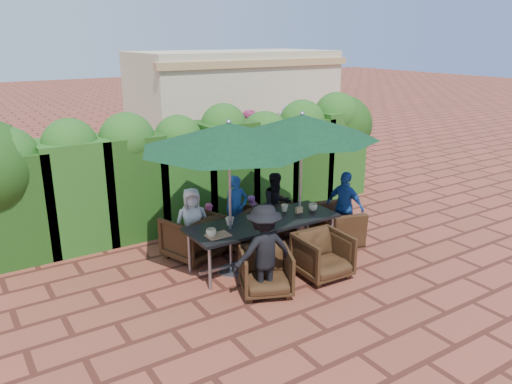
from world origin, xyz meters
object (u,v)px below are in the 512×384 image
umbrella_right (302,127)px  chair_far_left (192,234)px  chair_near_left (266,270)px  dining_table (263,225)px  chair_near_right (323,253)px  chair_end_right (335,219)px  chair_far_right (273,215)px  chair_far_mid (233,225)px  umbrella_left (229,136)px

umbrella_right → chair_far_left: (-1.68, 0.78, -1.79)m
umbrella_right → chair_near_left: (-1.32, -0.93, -1.84)m
dining_table → chair_near_right: bearing=-60.2°
chair_far_left → chair_end_right: size_ratio=0.87×
umbrella_right → chair_near_left: bearing=-145.0°
chair_far_right → chair_near_right: (-0.40, -1.95, 0.04)m
chair_near_right → chair_far_mid: bearing=109.7°
chair_far_mid → chair_end_right: (1.68, -0.81, 0.03)m
dining_table → chair_far_mid: size_ratio=3.23×
chair_far_right → umbrella_right: bearing=92.5°
umbrella_left → umbrella_right: (1.41, 0.06, -0.00)m
chair_far_left → chair_near_left: (0.36, -1.71, -0.05)m
chair_far_mid → chair_far_right: chair_far_mid is taller
chair_far_mid → chair_far_right: size_ratio=1.12×
chair_far_right → chair_near_left: size_ratio=0.95×
umbrella_left → chair_end_right: (2.25, 0.08, -1.79)m
umbrella_right → chair_end_right: umbrella_right is taller
umbrella_left → chair_near_right: bearing=-38.8°
chair_far_mid → chair_far_left: bearing=-21.1°
chair_far_right → chair_end_right: bearing=136.6°
dining_table → chair_near_left: bearing=-121.4°
dining_table → chair_far_right: (0.92, 1.04, -0.33)m
dining_table → chair_near_left: dining_table is taller
chair_far_left → chair_near_right: chair_far_left is taller
chair_far_left → chair_far_right: chair_far_left is taller
chair_far_right → chair_near_left: (-1.45, -1.90, 0.02)m
chair_near_left → chair_far_left: bearing=125.4°
chair_far_mid → chair_end_right: chair_end_right is taller
umbrella_left → chair_far_right: size_ratio=3.83×
umbrella_left → chair_end_right: umbrella_left is taller
chair_near_right → dining_table: bearing=122.3°
dining_table → umbrella_right: bearing=4.9°
chair_far_mid → chair_near_right: bearing=82.5°
dining_table → umbrella_right: size_ratio=1.01×
dining_table → umbrella_left: 1.66m
chair_near_left → chair_far_mid: bearing=98.2°
umbrella_left → chair_near_left: bearing=-83.9°
chair_near_left → chair_end_right: size_ratio=0.76×
umbrella_right → chair_far_left: size_ratio=3.01×
chair_near_right → chair_far_left: bearing=131.1°
umbrella_left → umbrella_right: size_ratio=1.06×
chair_near_left → chair_end_right: bearing=47.2°
chair_far_mid → chair_near_left: (-0.48, -1.76, -0.03)m
chair_near_right → umbrella_left: bearing=143.7°
dining_table → chair_far_left: (-0.88, 0.85, -0.26)m
chair_far_right → dining_table: bearing=58.3°
dining_table → chair_near_left: 1.05m
umbrella_left → umbrella_right: 1.42m
chair_far_mid → chair_near_left: chair_far_mid is taller
chair_far_mid → chair_end_right: size_ratio=0.82×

